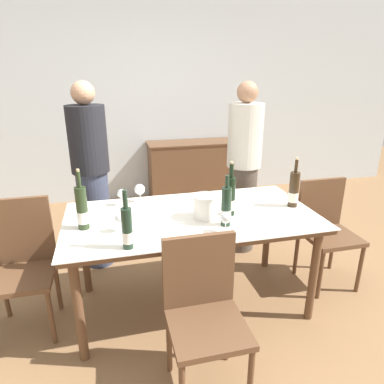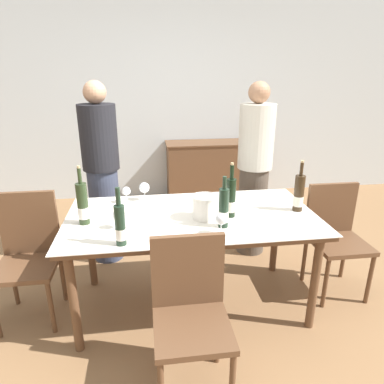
{
  "view_description": "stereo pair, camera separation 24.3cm",
  "coord_description": "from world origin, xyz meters",
  "px_view_note": "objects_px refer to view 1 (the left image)",
  "views": [
    {
      "loc": [
        -0.55,
        -2.23,
        1.77
      ],
      "look_at": [
        0.0,
        0.0,
        0.95
      ],
      "focal_mm": 32.0,
      "sensor_mm": 36.0,
      "label": 1
    },
    {
      "loc": [
        -0.31,
        -2.27,
        1.77
      ],
      "look_at": [
        0.0,
        0.0,
        0.95
      ],
      "focal_mm": 32.0,
      "sensor_mm": 36.0,
      "label": 2
    }
  ],
  "objects_px": {
    "wine_bottle_0": "(82,209)",
    "person_guest_left": "(243,170)",
    "chair_near_front": "(204,306)",
    "person_host": "(92,179)",
    "sideboard_cabinet": "(194,170)",
    "wine_glass_0": "(226,219)",
    "ice_bucket": "(205,206)",
    "wine_bottle_4": "(127,229)",
    "chair_left_end": "(22,258)",
    "wine_glass_1": "(122,194)",
    "wine_glass_3": "(120,219)",
    "wine_bottle_3": "(226,208)",
    "wine_bottle_2": "(294,190)",
    "wine_glass_2": "(140,190)",
    "dining_table": "(192,224)",
    "chair_right_end": "(326,225)",
    "wine_bottle_1": "(230,197)"
  },
  "relations": [
    {
      "from": "sideboard_cabinet",
      "to": "chair_near_front",
      "type": "relative_size",
      "value": 1.42
    },
    {
      "from": "wine_bottle_0",
      "to": "chair_left_end",
      "type": "distance_m",
      "value": 0.6
    },
    {
      "from": "wine_bottle_2",
      "to": "person_host",
      "type": "height_order",
      "value": "person_host"
    },
    {
      "from": "wine_bottle_1",
      "to": "person_guest_left",
      "type": "relative_size",
      "value": 0.24
    },
    {
      "from": "wine_bottle_0",
      "to": "wine_glass_0",
      "type": "xyz_separation_m",
      "value": [
        0.9,
        -0.29,
        -0.04
      ]
    },
    {
      "from": "sideboard_cabinet",
      "to": "wine_bottle_3",
      "type": "height_order",
      "value": "wine_bottle_3"
    },
    {
      "from": "wine_bottle_4",
      "to": "person_guest_left",
      "type": "distance_m",
      "value": 1.67
    },
    {
      "from": "ice_bucket",
      "to": "chair_left_end",
      "type": "distance_m",
      "value": 1.33
    },
    {
      "from": "wine_glass_3",
      "to": "wine_glass_0",
      "type": "bearing_deg",
      "value": -14.74
    },
    {
      "from": "wine_bottle_3",
      "to": "person_guest_left",
      "type": "bearing_deg",
      "value": 62.02
    },
    {
      "from": "chair_near_front",
      "to": "person_host",
      "type": "height_order",
      "value": "person_host"
    },
    {
      "from": "chair_near_front",
      "to": "person_host",
      "type": "distance_m",
      "value": 1.68
    },
    {
      "from": "wine_glass_0",
      "to": "wine_glass_2",
      "type": "xyz_separation_m",
      "value": [
        -0.48,
        0.68,
        0.0
      ]
    },
    {
      "from": "chair_near_front",
      "to": "wine_glass_2",
      "type": "bearing_deg",
      "value": 102.38
    },
    {
      "from": "wine_glass_0",
      "to": "chair_near_front",
      "type": "bearing_deg",
      "value": -123.67
    },
    {
      "from": "wine_bottle_3",
      "to": "person_host",
      "type": "bearing_deg",
      "value": 130.77
    },
    {
      "from": "wine_bottle_0",
      "to": "person_guest_left",
      "type": "height_order",
      "value": "person_guest_left"
    },
    {
      "from": "wine_glass_3",
      "to": "chair_left_end",
      "type": "height_order",
      "value": "chair_left_end"
    },
    {
      "from": "wine_bottle_4",
      "to": "chair_right_end",
      "type": "relative_size",
      "value": 0.41
    },
    {
      "from": "sideboard_cabinet",
      "to": "wine_bottle_2",
      "type": "height_order",
      "value": "wine_bottle_2"
    },
    {
      "from": "wine_glass_0",
      "to": "wine_glass_3",
      "type": "xyz_separation_m",
      "value": [
        -0.66,
        0.17,
        -0.0
      ]
    },
    {
      "from": "dining_table",
      "to": "wine_bottle_4",
      "type": "distance_m",
      "value": 0.65
    },
    {
      "from": "dining_table",
      "to": "wine_bottle_1",
      "type": "xyz_separation_m",
      "value": [
        0.27,
        -0.06,
        0.21
      ]
    },
    {
      "from": "dining_table",
      "to": "wine_bottle_3",
      "type": "xyz_separation_m",
      "value": [
        0.18,
        -0.22,
        0.2
      ]
    },
    {
      "from": "sideboard_cabinet",
      "to": "wine_glass_0",
      "type": "height_order",
      "value": "wine_glass_0"
    },
    {
      "from": "sideboard_cabinet",
      "to": "chair_left_end",
      "type": "bearing_deg",
      "value": -128.69
    },
    {
      "from": "wine_bottle_3",
      "to": "wine_glass_1",
      "type": "distance_m",
      "value": 0.86
    },
    {
      "from": "chair_near_front",
      "to": "person_host",
      "type": "xyz_separation_m",
      "value": [
        -0.62,
        1.53,
        0.32
      ]
    },
    {
      "from": "wine_bottle_4",
      "to": "chair_near_front",
      "type": "distance_m",
      "value": 0.62
    },
    {
      "from": "wine_glass_1",
      "to": "wine_bottle_4",
      "type": "bearing_deg",
      "value": -90.27
    },
    {
      "from": "wine_bottle_2",
      "to": "sideboard_cabinet",
      "type": "bearing_deg",
      "value": 94.64
    },
    {
      "from": "wine_bottle_4",
      "to": "chair_near_front",
      "type": "relative_size",
      "value": 0.4
    },
    {
      "from": "person_host",
      "to": "ice_bucket",
      "type": "bearing_deg",
      "value": -48.18
    },
    {
      "from": "person_host",
      "to": "wine_bottle_3",
      "type": "bearing_deg",
      "value": -49.23
    },
    {
      "from": "dining_table",
      "to": "wine_glass_2",
      "type": "relative_size",
      "value": 12.15
    },
    {
      "from": "wine_bottle_3",
      "to": "wine_glass_3",
      "type": "bearing_deg",
      "value": 174.55
    },
    {
      "from": "chair_left_end",
      "to": "chair_near_front",
      "type": "relative_size",
      "value": 1.03
    },
    {
      "from": "dining_table",
      "to": "chair_near_front",
      "type": "distance_m",
      "value": 0.73
    },
    {
      "from": "wine_bottle_4",
      "to": "person_host",
      "type": "xyz_separation_m",
      "value": [
        -0.24,
        1.21,
        -0.05
      ]
    },
    {
      "from": "wine_bottle_3",
      "to": "wine_glass_1",
      "type": "height_order",
      "value": "wine_bottle_3"
    },
    {
      "from": "wine_glass_3",
      "to": "chair_left_end",
      "type": "relative_size",
      "value": 0.15
    },
    {
      "from": "wine_bottle_2",
      "to": "wine_glass_0",
      "type": "height_order",
      "value": "wine_bottle_2"
    },
    {
      "from": "wine_bottle_4",
      "to": "chair_left_end",
      "type": "height_order",
      "value": "wine_bottle_4"
    },
    {
      "from": "wine_bottle_4",
      "to": "person_host",
      "type": "height_order",
      "value": "person_host"
    },
    {
      "from": "wine_glass_2",
      "to": "wine_glass_3",
      "type": "height_order",
      "value": "wine_glass_2"
    },
    {
      "from": "wine_bottle_3",
      "to": "wine_glass_3",
      "type": "xyz_separation_m",
      "value": [
        -0.7,
        0.07,
        -0.03
      ]
    },
    {
      "from": "wine_bottle_3",
      "to": "chair_near_front",
      "type": "xyz_separation_m",
      "value": [
        -0.29,
        -0.48,
        -0.37
      ]
    },
    {
      "from": "wine_bottle_3",
      "to": "chair_near_front",
      "type": "relative_size",
      "value": 0.39
    },
    {
      "from": "wine_bottle_4",
      "to": "wine_bottle_1",
      "type": "bearing_deg",
      "value": 23.18
    },
    {
      "from": "sideboard_cabinet",
      "to": "chair_near_front",
      "type": "distance_m",
      "value": 3.14
    }
  ]
}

